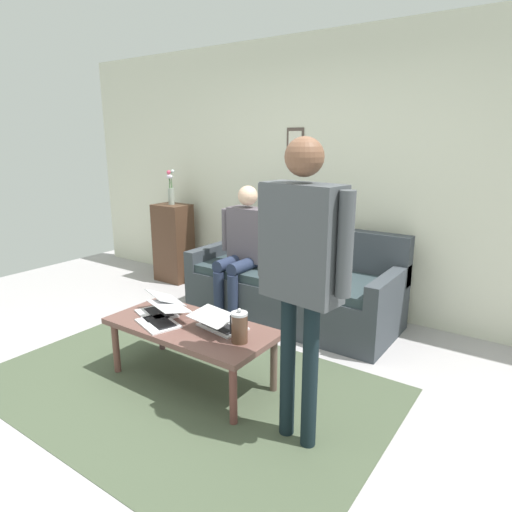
{
  "coord_description": "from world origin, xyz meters",
  "views": [
    {
      "loc": [
        -1.92,
        1.93,
        1.71
      ],
      "look_at": [
        0.05,
        -0.89,
        0.8
      ],
      "focal_mm": 31.21,
      "sensor_mm": 36.0,
      "label": 1
    }
  ],
  "objects_px": {
    "couch": "(294,288)",
    "laptop_center": "(162,317)",
    "person_standing": "(302,258)",
    "flower_vase": "(171,190)",
    "side_shelf": "(173,243)",
    "coffee_table": "(191,331)",
    "laptop_right": "(160,308)",
    "person_seated": "(243,244)",
    "laptop_left": "(219,323)",
    "french_press": "(239,327)"
  },
  "relations": [
    {
      "from": "couch",
      "to": "laptop_center",
      "type": "distance_m",
      "value": 1.57
    },
    {
      "from": "person_standing",
      "to": "flower_vase",
      "type": "bearing_deg",
      "value": -32.7
    },
    {
      "from": "side_shelf",
      "to": "laptop_center",
      "type": "bearing_deg",
      "value": 133.23
    },
    {
      "from": "coffee_table",
      "to": "laptop_right",
      "type": "relative_size",
      "value": 3.15
    },
    {
      "from": "coffee_table",
      "to": "flower_vase",
      "type": "distance_m",
      "value": 2.57
    },
    {
      "from": "couch",
      "to": "laptop_right",
      "type": "relative_size",
      "value": 5.14
    },
    {
      "from": "laptop_right",
      "to": "person_standing",
      "type": "bearing_deg",
      "value": 173.18
    },
    {
      "from": "person_standing",
      "to": "person_seated",
      "type": "bearing_deg",
      "value": -44.2
    },
    {
      "from": "laptop_center",
      "to": "person_standing",
      "type": "relative_size",
      "value": 0.23
    },
    {
      "from": "laptop_left",
      "to": "laptop_right",
      "type": "height_order",
      "value": "laptop_right"
    },
    {
      "from": "couch",
      "to": "french_press",
      "type": "relative_size",
      "value": 8.64
    },
    {
      "from": "person_standing",
      "to": "coffee_table",
      "type": "bearing_deg",
      "value": -7.68
    },
    {
      "from": "flower_vase",
      "to": "french_press",
      "type": "bearing_deg",
      "value": 143.68
    },
    {
      "from": "laptop_right",
      "to": "laptop_left",
      "type": "bearing_deg",
      "value": -176.24
    },
    {
      "from": "couch",
      "to": "laptop_center",
      "type": "xyz_separation_m",
      "value": [
        0.18,
        1.54,
        0.18
      ]
    },
    {
      "from": "laptop_right",
      "to": "person_seated",
      "type": "distance_m",
      "value": 1.23
    },
    {
      "from": "laptop_left",
      "to": "side_shelf",
      "type": "xyz_separation_m",
      "value": [
        2.04,
        -1.6,
        -0.01
      ]
    },
    {
      "from": "laptop_left",
      "to": "person_standing",
      "type": "distance_m",
      "value": 0.98
    },
    {
      "from": "coffee_table",
      "to": "laptop_center",
      "type": "bearing_deg",
      "value": 26.52
    },
    {
      "from": "flower_vase",
      "to": "person_seated",
      "type": "distance_m",
      "value": 1.5
    },
    {
      "from": "person_standing",
      "to": "french_press",
      "type": "bearing_deg",
      "value": -12.21
    },
    {
      "from": "laptop_left",
      "to": "side_shelf",
      "type": "height_order",
      "value": "side_shelf"
    },
    {
      "from": "laptop_center",
      "to": "side_shelf",
      "type": "height_order",
      "value": "side_shelf"
    },
    {
      "from": "laptop_left",
      "to": "person_standing",
      "type": "height_order",
      "value": "person_standing"
    },
    {
      "from": "side_shelf",
      "to": "french_press",
      "type": "bearing_deg",
      "value": 143.64
    },
    {
      "from": "laptop_left",
      "to": "french_press",
      "type": "bearing_deg",
      "value": 161.16
    },
    {
      "from": "coffee_table",
      "to": "laptop_right",
      "type": "distance_m",
      "value": 0.35
    },
    {
      "from": "french_press",
      "to": "side_shelf",
      "type": "xyz_separation_m",
      "value": [
        2.28,
        -1.68,
        -0.07
      ]
    },
    {
      "from": "laptop_center",
      "to": "flower_vase",
      "type": "xyz_separation_m",
      "value": [
        1.64,
        -1.75,
        0.64
      ]
    },
    {
      "from": "flower_vase",
      "to": "person_standing",
      "type": "height_order",
      "value": "person_standing"
    },
    {
      "from": "coffee_table",
      "to": "laptop_right",
      "type": "xyz_separation_m",
      "value": [
        0.34,
        -0.03,
        0.09
      ]
    },
    {
      "from": "coffee_table",
      "to": "laptop_right",
      "type": "height_order",
      "value": "laptop_right"
    },
    {
      "from": "couch",
      "to": "laptop_right",
      "type": "bearing_deg",
      "value": 76.88
    },
    {
      "from": "laptop_right",
      "to": "side_shelf",
      "type": "bearing_deg",
      "value": -47.5
    },
    {
      "from": "laptop_left",
      "to": "person_seated",
      "type": "relative_size",
      "value": 0.29
    },
    {
      "from": "couch",
      "to": "person_standing",
      "type": "bearing_deg",
      "value": 120.98
    },
    {
      "from": "person_seated",
      "to": "laptop_center",
      "type": "bearing_deg",
      "value": 101.18
    },
    {
      "from": "flower_vase",
      "to": "laptop_right",
      "type": "bearing_deg",
      "value": 132.52
    },
    {
      "from": "laptop_center",
      "to": "side_shelf",
      "type": "distance_m",
      "value": 2.4
    },
    {
      "from": "couch",
      "to": "side_shelf",
      "type": "relative_size",
      "value": 2.12
    },
    {
      "from": "laptop_center",
      "to": "side_shelf",
      "type": "relative_size",
      "value": 0.42
    },
    {
      "from": "couch",
      "to": "person_seated",
      "type": "bearing_deg",
      "value": 27.01
    },
    {
      "from": "coffee_table",
      "to": "person_standing",
      "type": "distance_m",
      "value": 1.19
    },
    {
      "from": "french_press",
      "to": "person_standing",
      "type": "height_order",
      "value": "person_standing"
    },
    {
      "from": "coffee_table",
      "to": "french_press",
      "type": "xyz_separation_m",
      "value": [
        -0.45,
        0.02,
        0.15
      ]
    },
    {
      "from": "french_press",
      "to": "person_seated",
      "type": "height_order",
      "value": "person_seated"
    },
    {
      "from": "laptop_left",
      "to": "coffee_table",
      "type": "bearing_deg",
      "value": 16.37
    },
    {
      "from": "laptop_center",
      "to": "person_seated",
      "type": "bearing_deg",
      "value": -78.82
    },
    {
      "from": "laptop_right",
      "to": "french_press",
      "type": "distance_m",
      "value": 0.79
    },
    {
      "from": "person_standing",
      "to": "person_seated",
      "type": "xyz_separation_m",
      "value": [
        1.39,
        -1.35,
        -0.38
      ]
    }
  ]
}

